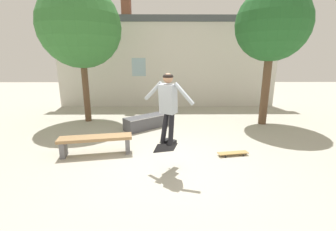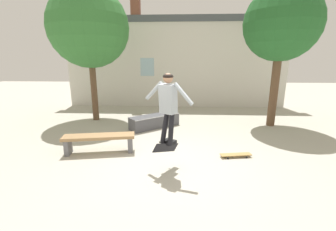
{
  "view_description": "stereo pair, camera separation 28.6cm",
  "coord_description": "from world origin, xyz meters",
  "views": [
    {
      "loc": [
        -0.06,
        -4.94,
        2.48
      ],
      "look_at": [
        -0.02,
        -0.21,
        1.29
      ],
      "focal_mm": 24.0,
      "sensor_mm": 36.0,
      "label": 1
    },
    {
      "loc": [
        0.22,
        -4.93,
        2.48
      ],
      "look_at": [
        -0.02,
        -0.21,
        1.29
      ],
      "focal_mm": 24.0,
      "sensor_mm": 36.0,
      "label": 2
    }
  ],
  "objects": [
    {
      "name": "skate_ledge",
      "position": [
        -0.69,
        3.08,
        0.23
      ],
      "size": [
        1.83,
        1.64,
        0.47
      ],
      "rotation": [
        0.0,
        0.0,
        0.68
      ],
      "color": "#4C4C51",
      "rests_on": "ground_plane"
    },
    {
      "name": "tree_right",
      "position": [
        3.73,
        3.56,
        3.65
      ],
      "size": [
        2.59,
        2.59,
        4.98
      ],
      "color": "brown",
      "rests_on": "ground_plane"
    },
    {
      "name": "building_backdrop",
      "position": [
        -0.02,
        7.05,
        2.37
      ],
      "size": [
        11.89,
        0.52,
        5.49
      ],
      "color": "beige",
      "rests_on": "ground_plane"
    },
    {
      "name": "skater",
      "position": [
        -0.02,
        -0.21,
        1.57
      ],
      "size": [
        1.09,
        0.76,
        1.56
      ],
      "rotation": [
        0.0,
        0.0,
        0.98
      ],
      "color": "#9EA8B2"
    },
    {
      "name": "ground_plane",
      "position": [
        0.0,
        0.0,
        0.0
      ],
      "size": [
        40.0,
        40.0,
        0.0
      ],
      "primitive_type": "plane",
      "color": "#B2AD9E"
    },
    {
      "name": "tree_left",
      "position": [
        -3.27,
        4.03,
        3.64
      ],
      "size": [
        3.05,
        3.05,
        5.17
      ],
      "color": "brown",
      "rests_on": "ground_plane"
    },
    {
      "name": "skateboard_flipping",
      "position": [
        -0.07,
        -0.25,
        0.56
      ],
      "size": [
        0.55,
        0.63,
        0.42
      ],
      "rotation": [
        0.0,
        0.0,
        0.95
      ],
      "color": "black"
    },
    {
      "name": "park_bench",
      "position": [
        -1.93,
        0.67,
        0.37
      ],
      "size": [
        1.93,
        0.75,
        0.5
      ],
      "rotation": [
        0.0,
        0.0,
        0.18
      ],
      "color": "#99754C",
      "rests_on": "ground_plane"
    },
    {
      "name": "skateboard_resting",
      "position": [
        1.7,
        0.55,
        0.07
      ],
      "size": [
        0.83,
        0.31,
        0.08
      ],
      "rotation": [
        0.0,
        0.0,
        0.16
      ],
      "color": "#AD894C",
      "rests_on": "ground_plane"
    }
  ]
}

